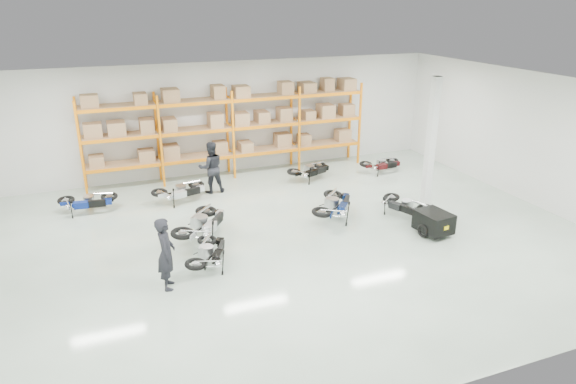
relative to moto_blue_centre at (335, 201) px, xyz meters
name	(u,v)px	position (x,y,z in m)	size (l,w,h in m)	color
room	(289,168)	(-1.97, -0.93, 1.66)	(18.00, 18.00, 18.00)	silver
pallet_rack	(230,121)	(-1.97, 5.52, 1.66)	(11.28, 0.98, 3.62)	orange
structural_column	(430,146)	(3.23, -0.43, 1.66)	(0.25, 0.25, 4.50)	white
moto_blue_centre	(335,201)	(0.00, 0.00, 0.00)	(0.86, 1.94, 1.19)	#071746
moto_silver_left	(202,219)	(-4.37, 0.04, 0.02)	(0.90, 2.01, 1.23)	#AAABB1
moto_black_far_left	(209,249)	(-4.58, -1.72, -0.08)	(0.74, 1.66, 1.02)	black
moto_touring_right	(404,202)	(2.22, -0.68, -0.10)	(0.72, 1.62, 0.99)	black
trailer	(434,222)	(2.22, -2.27, -0.17)	(0.95, 1.77, 0.73)	black
moto_back_a	(87,198)	(-7.56, 3.45, -0.08)	(0.74, 1.67, 1.02)	navy
moto_back_b	(180,188)	(-4.45, 3.29, -0.07)	(0.76, 1.70, 1.04)	silver
moto_back_c	(310,167)	(0.79, 3.80, -0.09)	(0.74, 1.66, 1.01)	black
moto_back_d	(382,162)	(3.89, 3.53, -0.12)	(0.69, 1.56, 0.95)	#420D0F
person_left	(166,253)	(-5.79, -2.42, 0.35)	(0.68, 0.45, 1.88)	black
person_back	(211,167)	(-3.20, 3.82, 0.37)	(0.94, 0.73, 1.93)	black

